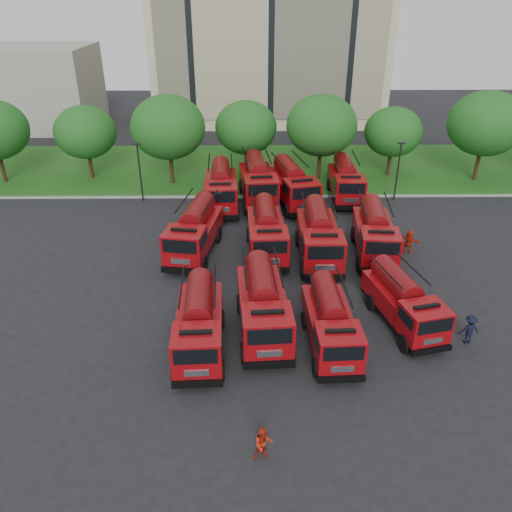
{
  "coord_description": "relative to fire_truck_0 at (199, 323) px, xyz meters",
  "views": [
    {
      "loc": [
        -0.62,
        -23.59,
        16.51
      ],
      "look_at": [
        -0.29,
        3.59,
        1.8
      ],
      "focal_mm": 35.0,
      "sensor_mm": 36.0,
      "label": 1
    }
  ],
  "objects": [
    {
      "name": "firefighter_2",
      "position": [
        12.82,
        1.78,
        -1.54
      ],
      "size": [
        0.86,
        1.14,
        1.72
      ],
      "primitive_type": "imported",
      "rotation": [
        0.0,
        0.0,
        1.89
      ],
      "color": "#B3220D",
      "rests_on": "ground"
    },
    {
      "name": "tree_3",
      "position": [
        2.25,
        27.02,
        3.14
      ],
      "size": [
        5.88,
        5.88,
        7.19
      ],
      "color": "#382314",
      "rests_on": "ground"
    },
    {
      "name": "side_building",
      "position": [
        -26.75,
        47.02,
        3.46
      ],
      "size": [
        18.0,
        12.0,
        10.0
      ],
      "primitive_type": "cube",
      "color": "gray",
      "rests_on": "ground"
    },
    {
      "name": "fire_truck_4",
      "position": [
        -1.23,
        10.51,
        0.16
      ],
      "size": [
        3.68,
        7.71,
        3.37
      ],
      "rotation": [
        0.0,
        0.0,
        -0.16
      ],
      "color": "black",
      "rests_on": "ground"
    },
    {
      "name": "fire_truck_3",
      "position": [
        10.91,
        1.99,
        -0.09
      ],
      "size": [
        3.55,
        6.63,
        2.87
      ],
      "rotation": [
        0.0,
        0.0,
        0.23
      ],
      "color": "black",
      "rests_on": "ground"
    },
    {
      "name": "firefighter_5",
      "position": [
        13.71,
        10.44,
        -1.54
      ],
      "size": [
        1.65,
        1.43,
        1.66
      ],
      "primitive_type": "imported",
      "rotation": [
        0.0,
        0.0,
        2.53
      ],
      "color": "#B3220D",
      "rests_on": "ground"
    },
    {
      "name": "fire_truck_2",
      "position": [
        6.68,
        0.09,
        -0.08
      ],
      "size": [
        2.55,
        6.46,
        2.9
      ],
      "rotation": [
        0.0,
        0.0,
        0.04
      ],
      "color": "black",
      "rests_on": "ground"
    },
    {
      "name": "fire_truck_8",
      "position": [
        0.17,
        18.8,
        0.2
      ],
      "size": [
        3.08,
        7.7,
        3.45
      ],
      "rotation": [
        0.0,
        0.0,
        0.05
      ],
      "color": "black",
      "rests_on": "ground"
    },
    {
      "name": "lamp_post_0",
      "position": [
        -6.75,
        20.22,
        1.36
      ],
      "size": [
        0.6,
        0.25,
        5.11
      ],
      "color": "black",
      "rests_on": "ground"
    },
    {
      "name": "lawn",
      "position": [
        3.25,
        29.02,
        -1.48
      ],
      "size": [
        70.0,
        16.0,
        0.12
      ],
      "primitive_type": "cube",
      "color": "#1F5215",
      "rests_on": "ground"
    },
    {
      "name": "fire_truck_11",
      "position": [
        10.93,
        20.59,
        0.1
      ],
      "size": [
        2.85,
        7.27,
        3.27
      ],
      "rotation": [
        0.0,
        0.0,
        -0.04
      ],
      "color": "black",
      "rests_on": "ground"
    },
    {
      "name": "tree_2",
      "position": [
        -4.75,
        24.52,
        3.81
      ],
      "size": [
        6.72,
        6.72,
        8.22
      ],
      "color": "#382314",
      "rests_on": "ground"
    },
    {
      "name": "fire_truck_1",
      "position": [
        3.27,
        1.44,
        0.11
      ],
      "size": [
        3.0,
        7.33,
        3.27
      ],
      "rotation": [
        0.0,
        0.0,
        0.06
      ],
      "color": "black",
      "rests_on": "ground"
    },
    {
      "name": "tree_4",
      "position": [
        9.25,
        25.52,
        3.68
      ],
      "size": [
        6.55,
        6.55,
        8.01
      ],
      "color": "#382314",
      "rests_on": "ground"
    },
    {
      "name": "lamp_post_1",
      "position": [
        15.25,
        20.22,
        1.36
      ],
      "size": [
        0.6,
        0.25,
        5.11
      ],
      "color": "black",
      "rests_on": "ground"
    },
    {
      "name": "fire_truck_0",
      "position": [
        0.0,
        0.0,
        0.0
      ],
      "size": [
        2.72,
        6.83,
        3.06
      ],
      "rotation": [
        0.0,
        0.0,
        0.05
      ],
      "color": "black",
      "rests_on": "ground"
    },
    {
      "name": "tree_5",
      "position": [
        16.25,
        26.52,
        2.81
      ],
      "size": [
        5.46,
        5.46,
        6.68
      ],
      "color": "#382314",
      "rests_on": "ground"
    },
    {
      "name": "fire_truck_9",
      "position": [
        3.28,
        20.08,
        0.27
      ],
      "size": [
        3.45,
        8.12,
        3.6
      ],
      "rotation": [
        0.0,
        0.0,
        0.09
      ],
      "color": "black",
      "rests_on": "ground"
    },
    {
      "name": "curb",
      "position": [
        3.25,
        20.92,
        -1.47
      ],
      "size": [
        70.0,
        0.3,
        0.14
      ],
      "primitive_type": "cube",
      "color": "gray",
      "rests_on": "ground"
    },
    {
      "name": "fire_truck_5",
      "position": [
        3.74,
        10.43,
        0.11
      ],
      "size": [
        2.84,
        7.29,
        3.28
      ],
      "rotation": [
        0.0,
        0.0,
        0.03
      ],
      "color": "black",
      "rests_on": "ground"
    },
    {
      "name": "ground",
      "position": [
        3.25,
        3.02,
        -1.54
      ],
      "size": [
        140.0,
        140.0,
        0.0
      ],
      "primitive_type": "plane",
      "color": "black",
      "rests_on": "ground"
    },
    {
      "name": "apartment_building",
      "position": [
        5.25,
        50.96,
        10.96
      ],
      "size": [
        30.0,
        14.18,
        25.0
      ],
      "color": "beige",
      "rests_on": "ground"
    },
    {
      "name": "tree_1",
      "position": [
        -12.75,
        26.02,
        3.01
      ],
      "size": [
        5.71,
        5.71,
        6.98
      ],
      "color": "#382314",
      "rests_on": "ground"
    },
    {
      "name": "firefighter_0",
      "position": [
        7.67,
        -0.8,
        -1.54
      ],
      "size": [
        0.73,
        0.6,
        1.76
      ],
      "primitive_type": "imported",
      "rotation": [
        0.0,
        0.0,
        0.22
      ],
      "color": "#B3220D",
      "rests_on": "ground"
    },
    {
      "name": "firefighter_4",
      "position": [
        0.05,
        5.32,
        -1.54
      ],
      "size": [
        0.79,
        0.89,
        1.53
      ],
      "primitive_type": "imported",
      "rotation": [
        0.0,
        0.0,
        2.08
      ],
      "color": "black",
      "rests_on": "ground"
    },
    {
      "name": "fire_truck_6",
      "position": [
        7.24,
        9.65,
        0.17
      ],
      "size": [
        2.85,
        7.51,
        3.4
      ],
      "rotation": [
        0.0,
        0.0,
        -0.01
      ],
      "color": "black",
      "rests_on": "ground"
    },
    {
      "name": "firefighter_1",
      "position": [
        3.08,
        -6.94,
        -1.54
      ],
      "size": [
        0.82,
        0.53,
        1.56
      ],
      "primitive_type": "imported",
      "rotation": [
        0.0,
        0.0,
        0.16
      ],
      "color": "#B3220D",
      "rests_on": "ground"
    },
    {
      "name": "tree_6",
      "position": [
        24.25,
        25.02,
        3.95
      ],
      "size": [
        6.89,
        6.89,
        8.42
      ],
      "color": "#382314",
      "rests_on": "ground"
    },
    {
      "name": "fire_truck_7",
      "position": [
        11.16,
        10.22,
        0.1
      ],
      "size": [
        3.18,
        7.38,
        3.26
      ],
      "rotation": [
        0.0,
        0.0,
        -0.1
      ],
      "color": "black",
      "rests_on": "ground"
    },
    {
      "name": "firefighter_3",
      "position": [
        13.97,
        0.23,
        -1.54
      ],
      "size": [
        1.12,
        0.63,
        1.67
      ],
      "primitive_type": "imported",
      "rotation": [
        0.0,
        0.0,
        3.21
      ],
      "color": "black",
      "rests_on": "ground"
    },
    {
      "name": "fire_truck_10",
      "position": [
        6.21,
        19.39,
        0.21
      ],
      "size": [
        4.18,
        8.02,
        3.48
      ],
      "rotation": [
        0.0,
        0.0,
        0.21
      ],
      "color": "black",
      "rests_on": "ground"
    }
  ]
}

